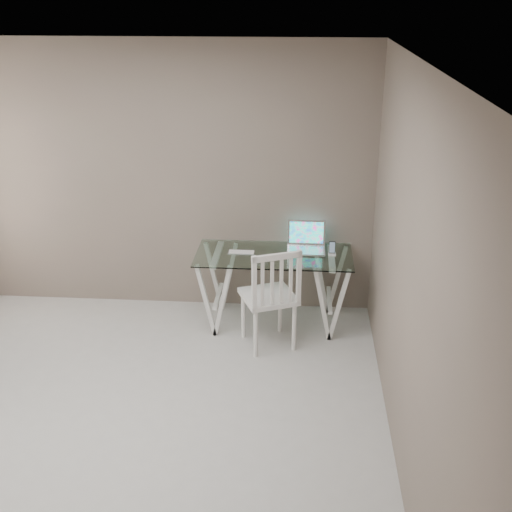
# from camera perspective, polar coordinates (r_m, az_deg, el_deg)

# --- Properties ---
(room) EXTENTS (4.50, 4.52, 2.71)m
(room) POSITION_cam_1_polar(r_m,az_deg,el_deg) (4.30, -14.20, 3.15)
(room) COLOR #AAA8A3
(room) RESTS_ON ground
(desk) EXTENTS (1.50, 0.70, 0.75)m
(desk) POSITION_cam_1_polar(r_m,az_deg,el_deg) (6.30, 1.57, -2.90)
(desk) COLOR silver
(desk) RESTS_ON ground
(chair) EXTENTS (0.60, 0.60, 1.01)m
(chair) POSITION_cam_1_polar(r_m,az_deg,el_deg) (5.80, 1.39, -3.42)
(chair) COLOR silver
(chair) RESTS_ON ground
(laptop) EXTENTS (0.37, 0.31, 0.26)m
(laptop) POSITION_cam_1_polar(r_m,az_deg,el_deg) (6.28, 4.48, 1.19)
(laptop) COLOR silver
(laptop) RESTS_ON desk
(keyboard) EXTENTS (0.26, 0.11, 0.01)m
(keyboard) POSITION_cam_1_polar(r_m,az_deg,el_deg) (6.19, -1.31, 0.33)
(keyboard) COLOR silver
(keyboard) RESTS_ON desk
(mouse) EXTENTS (0.12, 0.07, 0.04)m
(mouse) POSITION_cam_1_polar(r_m,az_deg,el_deg) (5.98, 0.53, -0.33)
(mouse) COLOR white
(mouse) RESTS_ON desk
(phone_dock) EXTENTS (0.07, 0.07, 0.13)m
(phone_dock) POSITION_cam_1_polar(r_m,az_deg,el_deg) (6.17, 6.77, 0.43)
(phone_dock) COLOR white
(phone_dock) RESTS_ON desk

